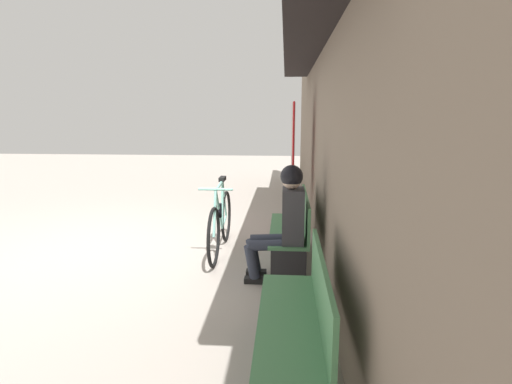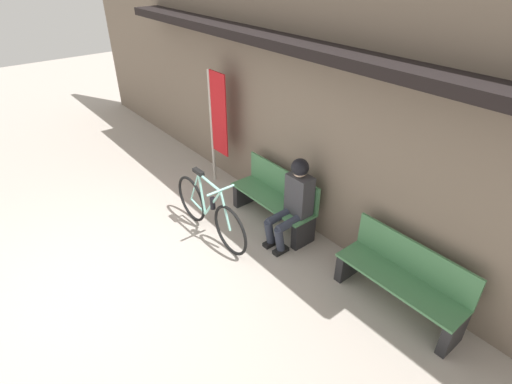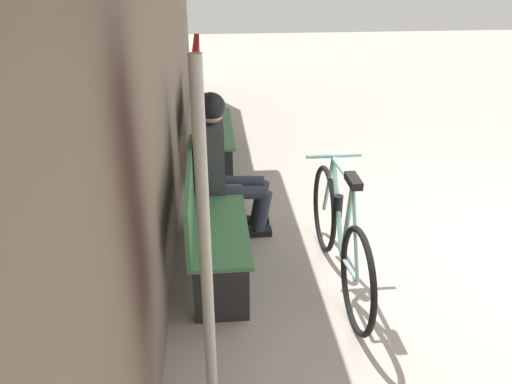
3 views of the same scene
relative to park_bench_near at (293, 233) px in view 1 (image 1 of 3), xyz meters
name	(u,v)px [view 1 (image 1 of 3)]	position (x,y,z in m)	size (l,w,h in m)	color
ground_plane	(106,249)	(-0.31, -2.41, -0.37)	(24.00, 24.00, 0.00)	#ADA399
storefront_wall	(324,119)	(-0.31, 0.34, 1.29)	(12.00, 0.56, 3.20)	#756656
park_bench_near	(293,233)	(0.00, 0.00, 0.00)	(1.40, 0.42, 0.82)	#477F51
bicycle	(220,223)	(-0.31, -0.90, 0.01)	(1.65, 0.40, 0.93)	black
person_seated	(284,216)	(0.49, -0.10, 0.32)	(0.34, 0.61, 1.22)	#2D3342
park_bench_far	(298,326)	(2.08, 0.00, 0.00)	(1.42, 0.42, 0.82)	#477F51
banner_pole	(293,153)	(-1.42, 0.01, 0.78)	(0.45, 0.05, 1.90)	#B7B2A8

